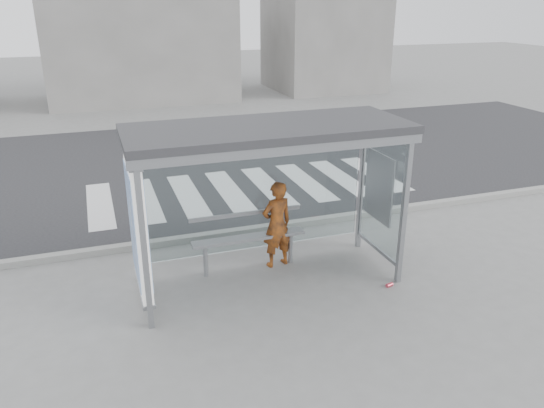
{
  "coord_description": "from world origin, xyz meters",
  "views": [
    {
      "loc": [
        -2.47,
        -7.28,
        4.36
      ],
      "look_at": [
        0.12,
        0.2,
        1.28
      ],
      "focal_mm": 35.0,
      "sensor_mm": 36.0,
      "label": 1
    }
  ],
  "objects": [
    {
      "name": "road",
      "position": [
        0.0,
        7.0,
        0.0
      ],
      "size": [
        30.0,
        10.0,
        0.01
      ],
      "primitive_type": "cube",
      "color": "#232326",
      "rests_on": "ground"
    },
    {
      "name": "building_center",
      "position": [
        0.0,
        18.0,
        2.5
      ],
      "size": [
        8.0,
        5.0,
        5.0
      ],
      "primitive_type": "cube",
      "color": "slate",
      "rests_on": "ground"
    },
    {
      "name": "ground",
      "position": [
        0.0,
        0.0,
        0.0
      ],
      "size": [
        80.0,
        80.0,
        0.0
      ],
      "primitive_type": "plane",
      "color": "slate",
      "rests_on": "ground"
    },
    {
      "name": "soda_can",
      "position": [
        1.78,
        -0.81,
        0.03
      ],
      "size": [
        0.13,
        0.09,
        0.07
      ],
      "primitive_type": "cylinder",
      "rotation": [
        0.0,
        1.57,
        0.24
      ],
      "color": "#ED4559",
      "rests_on": "ground"
    },
    {
      "name": "bench",
      "position": [
        -0.19,
        0.53,
        0.59
      ],
      "size": [
        1.94,
        0.29,
        1.0
      ],
      "color": "gray",
      "rests_on": "ground"
    },
    {
      "name": "bus_shelter",
      "position": [
        -0.37,
        0.06,
        1.98
      ],
      "size": [
        4.25,
        1.65,
        2.62
      ],
      "color": "gray",
      "rests_on": "ground"
    },
    {
      "name": "curb",
      "position": [
        0.0,
        1.95,
        0.06
      ],
      "size": [
        30.0,
        0.18,
        0.12
      ],
      "primitive_type": "cube",
      "color": "gray",
      "rests_on": "ground"
    },
    {
      "name": "building_right",
      "position": [
        9.0,
        18.0,
        3.5
      ],
      "size": [
        5.0,
        5.0,
        7.0
      ],
      "primitive_type": "cube",
      "color": "slate",
      "rests_on": "ground"
    },
    {
      "name": "crosswalk",
      "position": [
        1.0,
        4.5,
        0.0
      ],
      "size": [
        7.55,
        3.0,
        0.0
      ],
      "color": "silver",
      "rests_on": "ground"
    },
    {
      "name": "person",
      "position": [
        0.31,
        0.5,
        0.77
      ],
      "size": [
        0.62,
        0.47,
        1.53
      ],
      "primitive_type": "imported",
      "rotation": [
        0.0,
        0.0,
        3.34
      ],
      "color": "#C64A12",
      "rests_on": "ground"
    }
  ]
}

